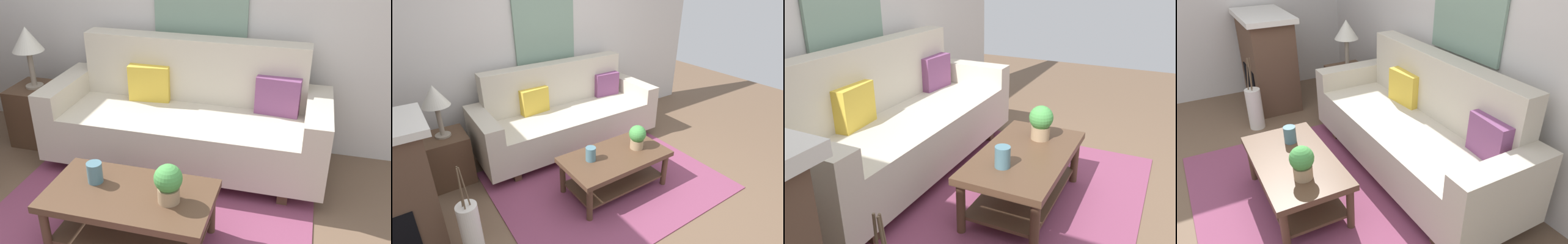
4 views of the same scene
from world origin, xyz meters
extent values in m
plane|color=brown|center=(0.00, 0.00, 0.00)|extent=(9.33, 9.33, 0.00)
cube|color=silver|center=(0.00, 2.00, 1.35)|extent=(5.33, 0.10, 2.70)
cube|color=#843D5B|center=(0.00, 0.50, 0.01)|extent=(2.36, 1.91, 0.01)
cube|color=beige|center=(0.06, 1.40, 0.32)|extent=(1.96, 0.84, 0.40)
cube|color=beige|center=(0.06, 1.72, 0.80)|extent=(1.96, 0.20, 0.56)
cube|color=beige|center=(-1.02, 1.40, 0.42)|extent=(0.20, 0.84, 0.60)
cube|color=beige|center=(1.14, 1.40, 0.42)|extent=(0.20, 0.84, 0.60)
cube|color=#513826|center=(-0.82, 1.40, 0.06)|extent=(0.08, 0.74, 0.12)
cube|color=#513826|center=(0.94, 1.40, 0.06)|extent=(0.08, 0.74, 0.12)
cube|color=gold|center=(-0.32, 1.59, 0.68)|extent=(0.37, 0.16, 0.32)
cube|color=#7A4270|center=(0.80, 1.59, 0.68)|extent=(0.37, 0.15, 0.32)
cube|color=#513826|center=(-0.01, 0.35, 0.41)|extent=(1.10, 0.60, 0.05)
cube|color=#513826|center=(-0.01, 0.35, 0.12)|extent=(0.98, 0.50, 0.02)
cylinder|color=#513826|center=(-0.50, 0.10, 0.19)|extent=(0.06, 0.06, 0.38)
cylinder|color=#513826|center=(0.48, 0.10, 0.19)|extent=(0.06, 0.06, 0.38)
cylinder|color=#513826|center=(-0.50, 0.60, 0.19)|extent=(0.06, 0.06, 0.38)
cylinder|color=#513826|center=(0.48, 0.60, 0.19)|extent=(0.06, 0.06, 0.38)
cylinder|color=slate|center=(-0.28, 0.41, 0.50)|extent=(0.10, 0.10, 0.14)
cylinder|color=tan|center=(0.27, 0.33, 0.48)|extent=(0.14, 0.14, 0.10)
sphere|color=#469345|center=(0.27, 0.33, 0.60)|extent=(0.18, 0.18, 0.18)
camera|label=1|loc=(1.01, -1.79, 2.13)|focal=40.51mm
camera|label=2|loc=(-1.76, -1.74, 2.15)|focal=28.48mm
camera|label=3|loc=(-2.42, -0.48, 1.67)|focal=36.75mm
camera|label=4|loc=(2.42, -0.29, 2.05)|focal=33.70mm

